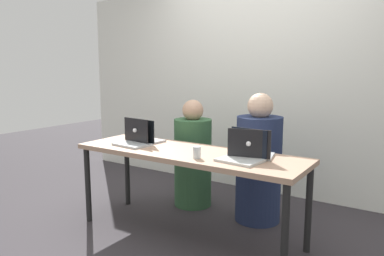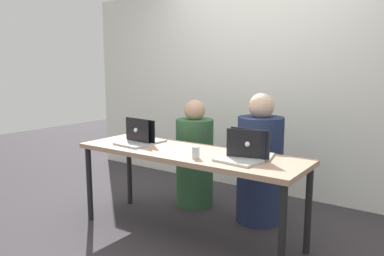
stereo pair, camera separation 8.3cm
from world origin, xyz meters
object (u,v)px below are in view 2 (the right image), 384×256
object	(u,v)px
laptop_front_left	(137,139)
laptop_back_right	(250,151)
laptop_front_right	(242,154)
laptop_back_left	(144,137)
person_on_left	(195,159)
water_glass_right	(196,153)
person_on_right	(260,165)

from	to	relation	value
laptop_front_left	laptop_back_right	bearing A→B (deg)	12.34
laptop_front_right	laptop_back_right	world-z (taller)	same
laptop_back_right	laptop_back_left	bearing A→B (deg)	-12.73
person_on_left	laptop_back_right	distance (m)	1.07
person_on_left	laptop_back_left	distance (m)	0.65
laptop_back_left	water_glass_right	world-z (taller)	laptop_back_left
person_on_left	laptop_front_right	size ratio (longest dim) A/B	3.29
person_on_right	laptop_front_left	xyz separation A→B (m)	(-0.87, -0.66, 0.25)
laptop_front_right	person_on_left	bearing A→B (deg)	149.44
person_on_right	water_glass_right	world-z (taller)	person_on_right
laptop_back_right	laptop_front_left	bearing A→B (deg)	-6.55
laptop_back_left	laptop_front_left	bearing A→B (deg)	107.05
person_on_right	laptop_front_left	size ratio (longest dim) A/B	3.65
person_on_left	laptop_front_left	distance (m)	0.74
laptop_back_left	laptop_back_right	bearing A→B (deg)	-173.05
person_on_left	laptop_front_left	world-z (taller)	person_on_left
laptop_back_left	water_glass_right	distance (m)	0.77
laptop_front_right	laptop_back_left	bearing A→B (deg)	-179.14
water_glass_right	laptop_back_left	bearing A→B (deg)	162.15
person_on_left	laptop_back_right	bearing A→B (deg)	143.55
laptop_back_left	laptop_front_right	distance (m)	1.05
laptop_front_left	laptop_front_right	xyz separation A→B (m)	(1.03, 0.01, 0.00)
person_on_right	person_on_left	bearing A→B (deg)	-11.99
person_on_right	laptop_front_left	distance (m)	1.12
person_on_left	laptop_front_right	distance (m)	1.13
person_on_left	laptop_front_left	bearing A→B (deg)	71.70
laptop_back_right	person_on_right	bearing A→B (deg)	-86.39
person_on_left	laptop_front_left	xyz separation A→B (m)	(-0.16, -0.66, 0.29)
laptop_front_right	laptop_back_right	size ratio (longest dim) A/B	0.90
laptop_back_left	laptop_back_right	xyz separation A→B (m)	(1.06, 0.01, -0.00)
person_on_left	laptop_back_left	xyz separation A→B (m)	(-0.18, -0.55, 0.29)
laptop_back_right	water_glass_right	size ratio (longest dim) A/B	4.10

